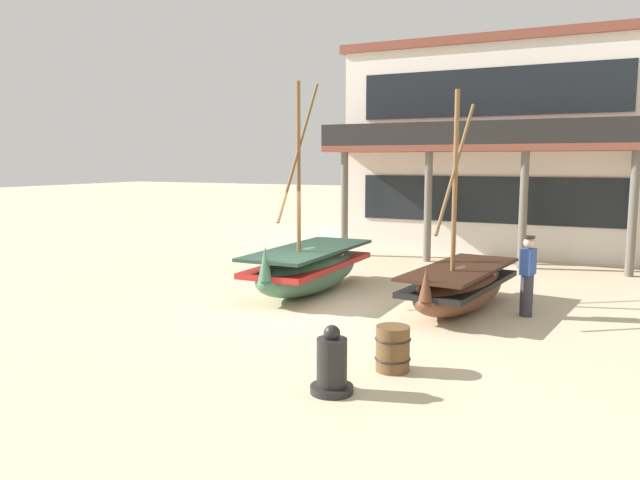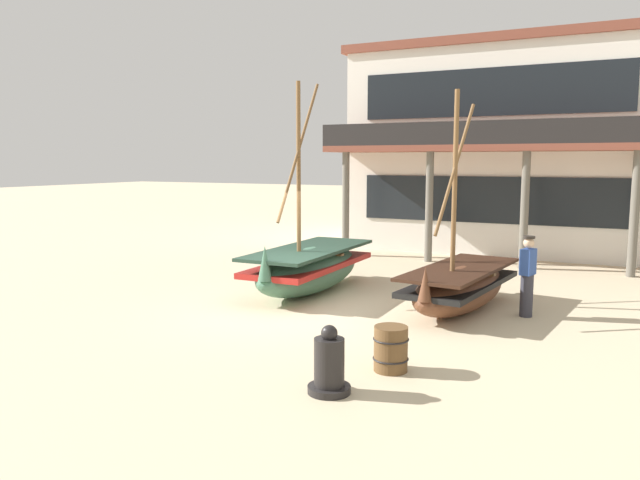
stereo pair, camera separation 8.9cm
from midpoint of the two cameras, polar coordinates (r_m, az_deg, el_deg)
ground_plane at (r=13.40m, az=-1.74°, el=-6.45°), size 120.00×120.00×0.00m
fishing_boat_near_left at (r=14.98m, az=-0.86°, el=-2.58°), size 1.69×4.48×5.06m
fishing_boat_centre_large at (r=13.49m, az=13.10°, el=-4.22°), size 1.85×4.04×4.63m
fisherman_by_hull at (r=13.30m, az=18.97°, el=-3.28°), size 0.31×0.41×1.68m
capstan_winch at (r=8.65m, az=1.16°, el=-11.67°), size 0.61×0.61×0.97m
wooden_barrel at (r=9.57m, az=6.90°, el=-10.04°), size 0.56×0.56×0.70m
harbor_building_main at (r=24.03m, az=17.06°, el=8.16°), size 10.56×8.55×7.28m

